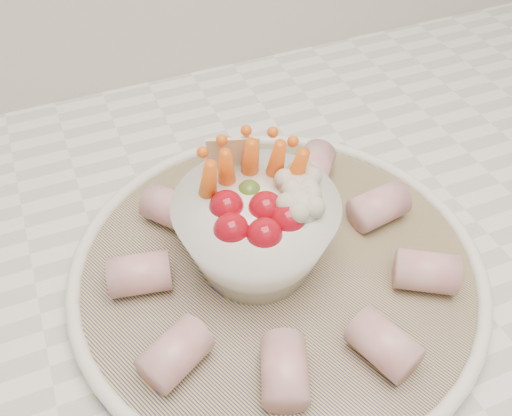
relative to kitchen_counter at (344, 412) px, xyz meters
name	(u,v)px	position (x,y,z in m)	size (l,w,h in m)	color
kitchen_counter	(344,412)	(0.00, 0.00, 0.00)	(2.04, 0.62, 0.92)	#B8A88E
serving_platter	(277,269)	(-0.15, -0.04, 0.47)	(0.46, 0.46, 0.02)	navy
veggie_bowl	(257,227)	(-0.16, -0.03, 0.52)	(0.13, 0.13, 0.11)	white
cured_meat_rolls	(278,253)	(-0.15, -0.04, 0.49)	(0.27, 0.28, 0.03)	#B85465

